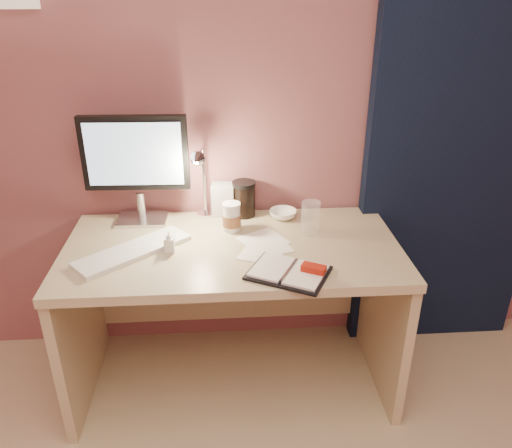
{
  "coord_description": "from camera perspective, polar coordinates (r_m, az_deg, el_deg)",
  "views": [
    {
      "loc": [
        -0.03,
        -0.45,
        1.72
      ],
      "look_at": [
        0.1,
        1.33,
        0.85
      ],
      "focal_mm": 35.0,
      "sensor_mm": 36.0,
      "label": 1
    }
  ],
  "objects": [
    {
      "name": "desk",
      "position": [
        2.26,
        -2.67,
        -6.6
      ],
      "size": [
        1.4,
        0.7,
        0.73
      ],
      "color": "#C5B08B",
      "rests_on": "ground"
    },
    {
      "name": "paper_c",
      "position": [
        2.12,
        0.82,
        -1.88
      ],
      "size": [
        0.23,
        0.23,
        0.0
      ],
      "primitive_type": "cube",
      "rotation": [
        0.0,
        0.0,
        0.51
      ],
      "color": "white",
      "rests_on": "desk"
    },
    {
      "name": "planner",
      "position": [
        1.88,
        3.97,
        -5.47
      ],
      "size": [
        0.35,
        0.32,
        0.04
      ],
      "rotation": [
        0.0,
        0.0,
        -0.48
      ],
      "color": "black",
      "rests_on": "desk"
    },
    {
      "name": "room",
      "position": [
        2.43,
        20.32,
        10.43
      ],
      "size": [
        3.5,
        3.5,
        3.5
      ],
      "color": "#C6B28E",
      "rests_on": "ground"
    },
    {
      "name": "keyboard",
      "position": [
        2.08,
        -13.86,
        -2.99
      ],
      "size": [
        0.46,
        0.42,
        0.02
      ],
      "primitive_type": "cube",
      "rotation": [
        0.0,
        0.0,
        0.7
      ],
      "color": "white",
      "rests_on": "desk"
    },
    {
      "name": "clear_cup",
      "position": [
        2.17,
        6.25,
        0.71
      ],
      "size": [
        0.08,
        0.08,
        0.14
      ],
      "primitive_type": "cylinder",
      "color": "white",
      "rests_on": "desk"
    },
    {
      "name": "monitor",
      "position": [
        2.24,
        -13.54,
        7.12
      ],
      "size": [
        0.46,
        0.17,
        0.49
      ],
      "rotation": [
        0.0,
        0.0,
        -0.03
      ],
      "color": "silver",
      "rests_on": "desk"
    },
    {
      "name": "desk_lamp",
      "position": [
        2.2,
        -5.67,
        5.27
      ],
      "size": [
        0.1,
        0.22,
        0.35
      ],
      "rotation": [
        0.0,
        0.0,
        -0.16
      ],
      "color": "silver",
      "rests_on": "desk"
    },
    {
      "name": "product_box",
      "position": [
        2.33,
        -3.8,
        2.79
      ],
      "size": [
        0.11,
        0.09,
        0.15
      ],
      "primitive_type": "cube",
      "rotation": [
        0.0,
        0.0,
        -0.08
      ],
      "color": "#B8B8B3",
      "rests_on": "desk"
    },
    {
      "name": "dark_jar",
      "position": [
        2.32,
        -1.38,
        2.7
      ],
      "size": [
        0.11,
        0.11,
        0.15
      ],
      "primitive_type": "cylinder",
      "color": "black",
      "rests_on": "desk"
    },
    {
      "name": "bowl",
      "position": [
        2.32,
        3.11,
        1.13
      ],
      "size": [
        0.16,
        0.16,
        0.04
      ],
      "primitive_type": "imported",
      "rotation": [
        0.0,
        0.0,
        -0.31
      ],
      "color": "white",
      "rests_on": "desk"
    },
    {
      "name": "lotion_bottle",
      "position": [
        2.04,
        -9.9,
        -1.99
      ],
      "size": [
        0.04,
        0.04,
        0.09
      ],
      "primitive_type": "imported",
      "rotation": [
        0.0,
        0.0,
        -0.01
      ],
      "color": "silver",
      "rests_on": "desk"
    },
    {
      "name": "paper_b",
      "position": [
        2.02,
        0.68,
        -3.31
      ],
      "size": [
        0.21,
        0.21,
        0.0
      ],
      "primitive_type": "cube",
      "rotation": [
        0.0,
        0.0,
        -0.39
      ],
      "color": "white",
      "rests_on": "desk"
    },
    {
      "name": "paper_a",
      "position": [
        2.07,
        1.64,
        -2.58
      ],
      "size": [
        0.19,
        0.19,
        0.0
      ],
      "primitive_type": "cube",
      "rotation": [
        0.0,
        0.0,
        0.3
      ],
      "color": "white",
      "rests_on": "desk"
    },
    {
      "name": "coffee_cup",
      "position": [
        2.18,
        -2.79,
        0.71
      ],
      "size": [
        0.08,
        0.08,
        0.13
      ],
      "color": "silver",
      "rests_on": "desk"
    }
  ]
}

